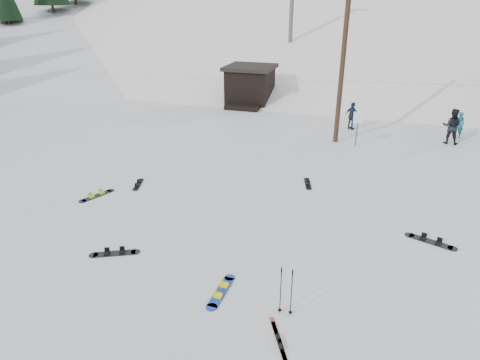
% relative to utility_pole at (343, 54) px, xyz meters
% --- Properties ---
extents(ground, '(200.00, 200.00, 0.00)m').
position_rel_utility_pole_xyz_m(ground, '(-2.00, -14.00, -4.68)').
color(ground, silver).
rests_on(ground, ground).
extents(ski_slope, '(60.00, 85.24, 65.97)m').
position_rel_utility_pole_xyz_m(ski_slope, '(-2.00, 41.00, -16.68)').
color(ski_slope, white).
rests_on(ski_slope, ground).
extents(ridge_left, '(47.54, 95.03, 58.38)m').
position_rel_utility_pole_xyz_m(ridge_left, '(-38.00, 34.00, -15.68)').
color(ridge_left, silver).
rests_on(ridge_left, ground).
extents(treeline_left, '(20.00, 64.00, 10.00)m').
position_rel_utility_pole_xyz_m(treeline_left, '(-36.00, 26.00, -4.68)').
color(treeline_left, black).
rests_on(treeline_left, ground).
extents(treeline_crest, '(50.00, 6.00, 10.00)m').
position_rel_utility_pole_xyz_m(treeline_crest, '(-2.00, 72.00, -4.68)').
color(treeline_crest, black).
rests_on(treeline_crest, ski_slope).
extents(utility_pole, '(2.00, 0.26, 9.00)m').
position_rel_utility_pole_xyz_m(utility_pole, '(0.00, 0.00, 0.00)').
color(utility_pole, '#3A2819').
rests_on(utility_pole, ground).
extents(trail_sign, '(0.50, 0.09, 1.85)m').
position_rel_utility_pole_xyz_m(trail_sign, '(1.10, -0.42, -3.41)').
color(trail_sign, '#595B60').
rests_on(trail_sign, ground).
extents(lift_hut, '(3.40, 4.10, 2.75)m').
position_rel_utility_pole_xyz_m(lift_hut, '(-7.00, 6.94, -3.32)').
color(lift_hut, black).
rests_on(lift_hut, ground).
extents(hero_snowboard, '(0.35, 1.64, 0.12)m').
position_rel_utility_pole_xyz_m(hero_snowboard, '(-1.55, -14.13, -4.65)').
color(hero_snowboard, '#1B3DB3').
rests_on(hero_snowboard, ground).
extents(hero_skis, '(0.90, 1.64, 0.09)m').
position_rel_utility_pole_xyz_m(hero_skis, '(0.41, -15.48, -4.65)').
color(hero_skis, '#A93011').
rests_on(hero_skis, ground).
extents(ski_poles, '(0.38, 0.10, 1.36)m').
position_rel_utility_pole_xyz_m(ski_poles, '(0.30, -14.41, -3.98)').
color(ski_poles, black).
rests_on(ski_poles, ground).
extents(board_scatter_a, '(1.45, 0.86, 0.11)m').
position_rel_utility_pole_xyz_m(board_scatter_a, '(-5.39, -13.39, -4.65)').
color(board_scatter_a, black).
rests_on(board_scatter_a, ground).
extents(board_scatter_b, '(0.55, 1.25, 0.09)m').
position_rel_utility_pole_xyz_m(board_scatter_b, '(-7.39, -8.49, -4.66)').
color(board_scatter_b, black).
rests_on(board_scatter_b, ground).
extents(board_scatter_c, '(0.79, 1.50, 0.11)m').
position_rel_utility_pole_xyz_m(board_scatter_c, '(-8.42, -9.98, -4.65)').
color(board_scatter_c, black).
rests_on(board_scatter_c, ground).
extents(board_scatter_d, '(1.60, 0.78, 0.12)m').
position_rel_utility_pole_xyz_m(board_scatter_d, '(4.15, -9.60, -4.65)').
color(board_scatter_d, black).
rests_on(board_scatter_d, ground).
extents(board_scatter_f, '(0.51, 1.26, 0.09)m').
position_rel_utility_pole_xyz_m(board_scatter_f, '(-0.49, -6.19, -4.66)').
color(board_scatter_f, black).
rests_on(board_scatter_f, ground).
extents(skier_teal, '(0.56, 0.37, 1.50)m').
position_rel_utility_pole_xyz_m(skier_teal, '(6.45, 2.74, -3.93)').
color(skier_teal, '#0B6472').
rests_on(skier_teal, ground).
extents(skier_dark, '(1.04, 0.87, 1.93)m').
position_rel_utility_pole_xyz_m(skier_dark, '(5.91, 1.53, -3.72)').
color(skier_dark, black).
rests_on(skier_dark, ground).
extents(skier_navy, '(1.02, 0.87, 1.64)m').
position_rel_utility_pole_xyz_m(skier_navy, '(0.64, 2.58, -3.86)').
color(skier_navy, '#19233E').
rests_on(skier_navy, ground).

